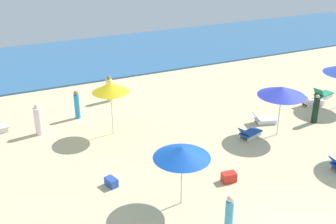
# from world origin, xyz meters

# --- Properties ---
(ocean) EXTENTS (60.00, 11.40, 0.12)m
(ocean) POSITION_xyz_m (0.00, 24.30, 0.06)
(ocean) COLOR #2F6294
(ocean) RESTS_ON ground_plane
(umbrella_0) EXTENTS (2.15, 2.15, 2.47)m
(umbrella_0) POSITION_xyz_m (-2.94, 4.21, 2.25)
(umbrella_0) COLOR silver
(umbrella_0) RESTS_ON ground_plane
(lounge_chair_1_0) EXTENTS (1.45, 0.66, 0.76)m
(lounge_chair_1_0) POSITION_xyz_m (8.27, 9.39, 0.27)
(lounge_chair_1_0) COLOR silver
(lounge_chair_1_0) RESTS_ON ground_plane
(lounge_chair_1_1) EXTENTS (1.50, 0.91, 0.73)m
(lounge_chair_1_1) POSITION_xyz_m (9.73, 10.03, 0.26)
(lounge_chair_1_1) COLOR silver
(lounge_chair_1_1) RESTS_ON ground_plane
(umbrella_2) EXTENTS (2.37, 2.37, 2.60)m
(umbrella_2) POSITION_xyz_m (4.09, 7.29, 2.37)
(umbrella_2) COLOR silver
(umbrella_2) RESTS_ON ground_plane
(lounge_chair_2_0) EXTENTS (1.41, 0.91, 0.59)m
(lounge_chair_2_0) POSITION_xyz_m (4.28, 8.65, 0.23)
(lounge_chair_2_0) COLOR silver
(lounge_chair_2_0) RESTS_ON ground_plane
(lounge_chair_2_1) EXTENTS (1.40, 0.90, 0.64)m
(lounge_chair_2_1) POSITION_xyz_m (2.60, 7.59, 0.25)
(lounge_chair_2_1) COLOR silver
(lounge_chair_2_1) RESTS_ON ground_plane
(umbrella_5) EXTENTS (1.85, 1.85, 2.77)m
(umbrella_5) POSITION_xyz_m (-3.49, 10.90, 2.53)
(umbrella_5) COLOR silver
(umbrella_5) RESTS_ON ground_plane
(beachgoer_0) EXTENTS (0.35, 0.35, 1.61)m
(beachgoer_0) POSITION_xyz_m (-4.67, 13.53, 0.78)
(beachgoer_0) COLOR #2A8DCA
(beachgoer_0) RESTS_ON ground_plane
(beachgoer_1) EXTENTS (0.32, 0.32, 1.73)m
(beachgoer_1) POSITION_xyz_m (-2.36, 1.78, 0.83)
(beachgoer_1) COLOR #429FCB
(beachgoer_1) RESTS_ON ground_plane
(beachgoer_2) EXTENTS (0.52, 0.52, 1.64)m
(beachgoer_2) POSITION_xyz_m (-6.93, 12.44, 0.76)
(beachgoer_2) COLOR white
(beachgoer_2) RESTS_ON ground_plane
(beachgoer_3) EXTENTS (0.42, 0.42, 1.61)m
(beachgoer_3) POSITION_xyz_m (6.80, 7.58, 0.75)
(beachgoer_3) COLOR black
(beachgoer_3) RESTS_ON ground_plane
(beachgoer_4) EXTENTS (0.40, 0.40, 1.62)m
(beachgoer_4) POSITION_xyz_m (-2.31, 15.11, 0.75)
(beachgoer_4) COLOR #F9E26D
(beachgoer_4) RESTS_ON ground_plane
(cooler_box_0) EXTENTS (0.49, 0.63, 0.36)m
(cooler_box_0) POSITION_xyz_m (-5.02, 6.45, 0.18)
(cooler_box_0) COLOR #274BAE
(cooler_box_0) RESTS_ON ground_plane
(cooler_box_1) EXTENTS (0.63, 0.46, 0.41)m
(cooler_box_1) POSITION_xyz_m (-0.46, 4.69, 0.20)
(cooler_box_1) COLOR red
(cooler_box_1) RESTS_ON ground_plane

